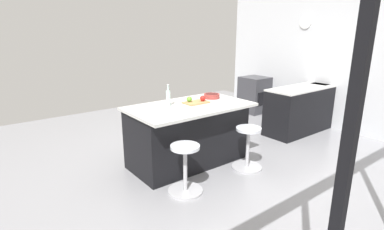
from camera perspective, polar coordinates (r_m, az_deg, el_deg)
The scene contains 12 objects.
ground_plane at distance 4.72m, azimuth 3.69°, elevation -8.91°, with size 8.18×8.18×0.00m, color gray.
interior_partition_left at distance 6.81m, azimuth 24.68°, elevation 10.13°, with size 0.15×5.22×2.93m.
sink_cabinet at distance 6.70m, azimuth 21.74°, elevation 1.58°, with size 2.42×0.60×1.17m.
oven_range at distance 7.59m, azimuth 11.67°, elevation 3.78°, with size 0.60×0.61×0.86m.
kitchen_island at distance 4.55m, azimuth -0.74°, elevation -3.54°, with size 1.79×1.03×0.91m.
stool_by_window at distance 4.49m, azimuth 10.43°, elevation -6.39°, with size 0.44×0.44×0.63m.
stool_middle at distance 3.80m, azimuth -1.29°, elevation -10.40°, with size 0.44×0.44×0.63m.
cutting_board at distance 4.51m, azimuth 0.77°, elevation 2.38°, with size 0.36×0.24×0.02m, color tan.
apple_red at distance 4.55m, azimuth 2.04°, elevation 3.16°, with size 0.08×0.08×0.08m, color red.
apple_green at distance 4.49m, azimuth -0.51°, elevation 2.99°, with size 0.08×0.08×0.08m, color #609E2D.
water_bottle at distance 4.34m, azimuth -4.49°, elevation 3.33°, with size 0.06×0.06×0.31m.
fruit_bowl at distance 4.84m, azimuth 3.74°, elevation 3.64°, with size 0.25×0.25×0.07m.
Camera 1 is at (2.84, 3.22, 1.97)m, focal length 28.32 mm.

